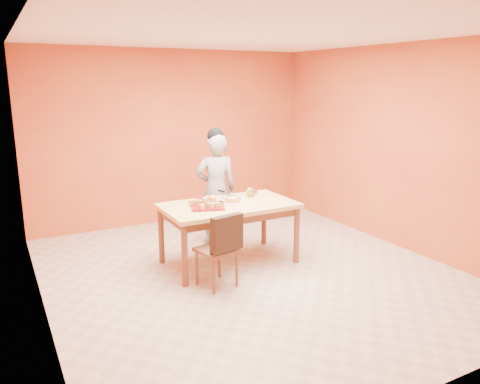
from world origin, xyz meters
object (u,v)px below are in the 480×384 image
person (216,189)px  checker_tin (254,192)px  egg_ornament (250,192)px  magenta_glass (252,192)px  dining_chair (217,248)px  pastry_platter (207,206)px  red_dinner_plate (205,199)px  sponge_cake (233,200)px  dining_table (229,211)px

person → checker_tin: (0.36, -0.41, 0.01)m
egg_ornament → checker_tin: 0.24m
egg_ornament → magenta_glass: 0.09m
magenta_glass → checker_tin: size_ratio=0.95×
dining_chair → person: (0.61, 1.32, 0.32)m
pastry_platter → dining_chair: bearing=-103.1°
dining_chair → red_dinner_plate: (0.25, 0.88, 0.33)m
sponge_cake → egg_ornament: size_ratio=1.59×
dining_chair → magenta_glass: size_ratio=9.65×
dining_table → egg_ornament: size_ratio=12.63×
pastry_platter → red_dinner_plate: size_ratio=1.43×
egg_ornament → checker_tin: egg_ornament is taller
dining_table → sponge_cake: 0.15m
red_dinner_plate → sponge_cake: sponge_cake is taller
person → red_dinner_plate: bearing=65.1°
sponge_cake → person: bearing=80.6°
dining_chair → pastry_platter: (0.12, 0.53, 0.33)m
sponge_cake → checker_tin: 0.59m
egg_ornament → magenta_glass: bearing=26.6°
red_dinner_plate → egg_ornament: size_ratio=2.06×
egg_ornament → dining_chair: bearing=-150.3°
pastry_platter → magenta_glass: bearing=18.5°
dining_table → dining_chair: dining_chair is taller
person → pastry_platter: (-0.49, -0.79, 0.01)m
pastry_platter → sponge_cake: size_ratio=1.86×
dining_chair → person: size_ratio=0.56×
red_dinner_plate → checker_tin: (0.73, 0.03, 0.01)m
dining_table → egg_ornament: (0.39, 0.18, 0.16)m
sponge_cake → magenta_glass: (0.39, 0.21, 0.01)m
dining_chair → magenta_glass: dining_chair is taller
sponge_cake → pastry_platter: bearing=-172.5°
dining_chair → checker_tin: bearing=31.6°
red_dinner_plate → egg_ornament: (0.57, -0.14, 0.06)m
dining_chair → pastry_platter: bearing=65.7°
person → magenta_glass: (0.27, -0.53, 0.04)m
magenta_glass → dining_chair: bearing=-138.4°
pastry_platter → checker_tin: (0.85, 0.38, 0.00)m
egg_ornament → magenta_glass: size_ratio=1.44×
sponge_cake → magenta_glass: 0.44m
dining_chair → magenta_glass: (0.88, 0.79, 0.36)m
pastry_platter → sponge_cake: (0.37, 0.05, 0.02)m
dining_chair → egg_ornament: size_ratio=6.71×
red_dinner_plate → egg_ornament: 0.59m
dining_table → person: person is taller
person → egg_ornament: 0.62m
pastry_platter → egg_ornament: bearing=16.2°
red_dinner_plate → checker_tin: bearing=2.3°
dining_chair → sponge_cake: (0.49, 0.58, 0.35)m
sponge_cake → checker_tin: bearing=34.0°
person → sponge_cake: (-0.12, -0.74, 0.03)m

